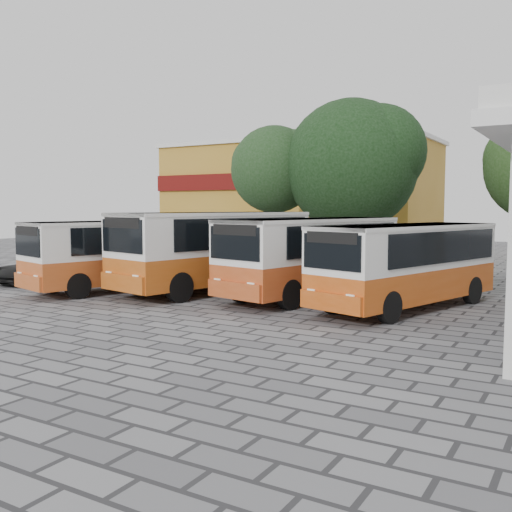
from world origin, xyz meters
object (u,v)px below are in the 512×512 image
Objects in this scene: bus_far_right at (407,260)px; parked_car at (39,269)px; bus_far_left at (122,250)px; bus_centre_left at (215,246)px; bus_centre_right at (312,252)px.

bus_far_right is 1.91× the size of parked_car.
bus_far_left is 4.91m from parked_car.
bus_centre_left is 1.12× the size of bus_far_right.
parked_car is at bearing -161.78° from bus_far_left.
bus_centre_right reaches higher than bus_far_left.
bus_far_left is 1.92× the size of parked_car.
parked_car is (-12.24, -2.31, -1.09)m from bus_centre_right.
bus_far_left is 11.21m from bus_far_right.
parked_car is at bearing -156.96° from bus_centre_right.
bus_far_left reaches higher than bus_far_right.
parked_car is (-8.26, -1.82, -1.21)m from bus_centre_left.
bus_centre_right is 3.72m from bus_far_right.
bus_centre_left is at bearing 3.51° from parked_car.
parked_car is at bearing -157.22° from bus_far_right.
bus_centre_left reaches higher than bus_far_left.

